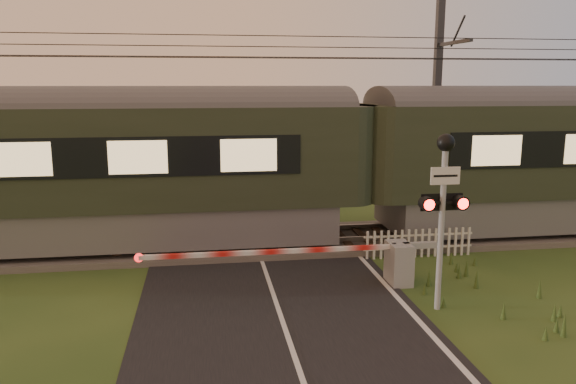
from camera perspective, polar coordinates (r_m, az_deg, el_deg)
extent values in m
plane|color=#243F18|center=(10.95, 0.09, -14.88)|extent=(160.00, 160.00, 0.00)
cube|color=black|center=(10.94, 0.09, -14.84)|extent=(6.00, 140.00, 0.02)
cube|color=#47423D|center=(16.97, -3.26, -5.18)|extent=(140.00, 3.40, 0.24)
cube|color=slate|center=(16.23, -3.02, -5.21)|extent=(140.00, 0.08, 0.14)
cube|color=slate|center=(17.61, -3.49, -3.91)|extent=(140.00, 0.08, 0.14)
cube|color=#2D2116|center=(16.94, -3.26, -4.76)|extent=(0.24, 2.20, 0.06)
cylinder|color=black|center=(16.03, -3.37, 13.54)|extent=(120.00, 0.02, 0.02)
cylinder|color=black|center=(16.62, -3.57, 13.44)|extent=(120.00, 0.02, 0.02)
cylinder|color=black|center=(16.36, -3.50, 15.59)|extent=(120.00, 0.02, 0.02)
cylinder|color=black|center=(16.34, -3.48, 14.54)|extent=(120.00, 0.02, 0.02)
cube|color=gray|center=(13.92, 11.20, -7.11)|extent=(0.50, 0.78, 1.01)
cylinder|color=gray|center=(13.87, 10.66, -7.15)|extent=(0.11, 0.11, 1.01)
cube|color=gray|center=(13.97, 13.22, -5.28)|extent=(0.83, 0.15, 0.15)
cube|color=red|center=(13.09, -1.77, -6.09)|extent=(5.96, 0.10, 0.10)
cylinder|color=red|center=(13.09, -14.92, -6.47)|extent=(0.20, 0.04, 0.20)
cylinder|color=gray|center=(12.23, 15.29, -3.92)|extent=(0.13, 0.13, 3.43)
cube|color=white|center=(11.93, 15.69, 1.60)|extent=(0.63, 0.03, 0.37)
sphere|color=black|center=(11.90, 15.74, 4.85)|extent=(0.37, 0.37, 0.37)
cube|color=black|center=(12.08, 15.44, -1.03)|extent=(0.86, 0.07, 0.07)
cylinder|color=#FF140C|center=(11.78, 14.16, -1.28)|extent=(0.23, 0.02, 0.23)
cylinder|color=#FF140C|center=(12.08, 17.37, -1.14)|extent=(0.23, 0.02, 0.23)
cube|color=black|center=(12.13, 15.34, -0.99)|extent=(0.92, 0.02, 0.37)
cube|color=silver|center=(16.16, 13.08, -5.52)|extent=(3.16, 0.04, 0.05)
cube|color=silver|center=(16.06, 13.13, -4.29)|extent=(3.16, 0.04, 0.05)
cube|color=#2D2D30|center=(20.21, 14.76, 7.79)|extent=(0.24, 0.24, 7.57)
cube|color=#2D2D30|center=(19.18, 16.49, 14.35)|extent=(0.11, 2.40, 0.11)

